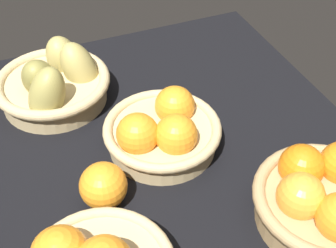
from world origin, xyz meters
The scene contains 5 objects.
market_tray centered at (0.00, 0.00, 1.50)cm, with size 84.00×72.00×3.00cm, color black.
basket_near_left centered at (-23.46, -16.07, 7.84)cm, with size 22.93×22.93×10.99cm.
basket_center centered at (1.28, 1.59, 6.99)cm, with size 21.83×21.83×10.03cm.
basket_far_right_pears centered at (22.44, 16.89, 7.43)cm, with size 23.62×23.92×13.88cm.
loose_orange_front_gap centered at (-7.15, 15.28, 6.97)cm, with size 7.94×7.94×7.94cm, color orange.
Camera 1 is at (-55.90, 23.74, 64.71)cm, focal length 49.22 mm.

